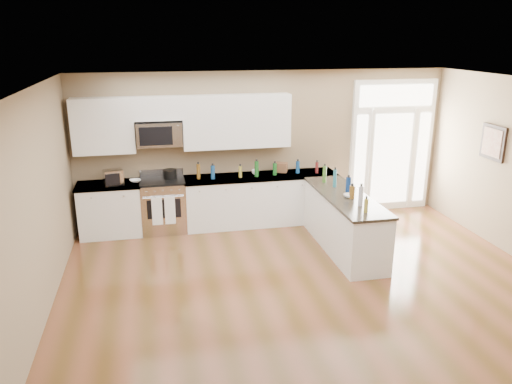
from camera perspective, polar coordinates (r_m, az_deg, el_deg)
The scene contains 19 objects.
ground at distance 6.36m, azimuth 9.40°, elevation -15.15°, with size 8.00×8.00×0.00m, color #523717.
room_shell at distance 5.63m, azimuth 10.25°, elevation -0.32°, with size 8.00×8.00×8.00m.
back_cabinet_left at distance 9.17m, azimuth -16.26°, elevation -2.08°, with size 1.10×0.66×0.94m.
back_cabinet_right at distance 9.34m, azimuth 0.55°, elevation -1.02°, with size 2.85×0.66×0.94m.
peninsula_cabinet at distance 8.34m, azimuth 10.00°, elevation -3.64°, with size 0.69×2.32×0.94m.
upper_cabinet_left at distance 8.95m, azimuth -17.08°, elevation 7.23°, with size 1.04×0.33×0.95m, color white.
upper_cabinet_right at distance 9.04m, azimuth -2.22°, elevation 8.07°, with size 1.94×0.33×0.95m, color white.
upper_cabinet_short at distance 8.87m, azimuth -11.18°, elevation 9.38°, with size 0.82×0.33×0.40m, color white.
microwave at distance 8.90m, azimuth -11.02°, elevation 6.54°, with size 0.78×0.41×0.42m.
entry_door at distance 10.25m, azimuth 15.23°, elevation 5.06°, with size 1.70×0.10×2.60m.
wall_art_near at distance 9.20m, azimuth 25.46°, elevation 5.13°, with size 0.05×0.58×0.58m.
kitchen_range at distance 9.12m, azimuth -10.52°, elevation -1.50°, with size 0.78×0.69×1.08m.
stockpot at distance 9.05m, azimuth -9.77°, elevation 2.09°, with size 0.23×0.23×0.18m, color black.
toaster_oven at distance 8.90m, azimuth -16.01°, elevation 1.63°, with size 0.31×0.24×0.27m, color silver.
cardboard_box at distance 9.39m, azimuth 2.92°, elevation 2.83°, with size 0.21×0.16×0.18m, color brown.
bowl_left at distance 8.99m, azimuth -13.64°, elevation 1.25°, with size 0.19×0.19×0.05m, color white.
bowl_peninsula at distance 8.06m, azimuth 10.56°, elevation -0.42°, with size 0.17×0.17×0.05m, color white.
cup_counter at distance 9.22m, azimuth -0.13°, elevation 2.31°, with size 0.12×0.12×0.09m, color white.
counter_bottles at distance 8.57m, azimuth 4.72°, elevation 1.62°, with size 2.39×2.35×0.31m.
Camera 1 is at (-2.07, -4.95, 3.41)m, focal length 35.00 mm.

